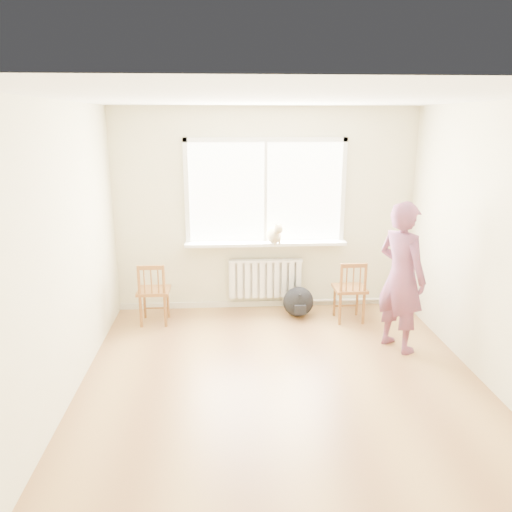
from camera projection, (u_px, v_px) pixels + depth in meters
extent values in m
plane|color=#A67944|center=(284.00, 389.00, 4.85)|extent=(4.50, 4.50, 0.00)
plane|color=white|center=(288.00, 98.00, 4.13)|extent=(4.50, 4.50, 0.00)
cube|color=beige|center=(265.00, 211.00, 6.65)|extent=(4.00, 0.01, 2.70)
cube|color=white|center=(265.00, 192.00, 6.57)|extent=(2.00, 0.02, 1.30)
cube|color=white|center=(266.00, 140.00, 6.37)|extent=(2.12, 0.05, 0.06)
cube|color=white|center=(187.00, 193.00, 6.48)|extent=(0.06, 0.05, 1.42)
cube|color=white|center=(343.00, 192.00, 6.61)|extent=(0.06, 0.05, 1.42)
cube|color=white|center=(266.00, 193.00, 6.55)|extent=(0.04, 0.05, 1.30)
cube|color=white|center=(266.00, 243.00, 6.66)|extent=(2.15, 0.22, 0.04)
cube|color=white|center=(265.00, 278.00, 6.85)|extent=(1.00, 0.02, 0.55)
cube|color=white|center=(265.00, 279.00, 6.80)|extent=(1.00, 0.10, 0.51)
cube|color=white|center=(266.00, 261.00, 6.73)|extent=(1.00, 0.12, 0.03)
cylinder|color=silver|center=(354.00, 300.00, 7.01)|extent=(1.40, 0.04, 0.04)
cube|color=beige|center=(265.00, 303.00, 6.99)|extent=(4.00, 0.03, 0.08)
cube|color=brown|center=(154.00, 291.00, 6.33)|extent=(0.40, 0.38, 0.04)
cylinder|color=brown|center=(168.00, 302.00, 6.54)|extent=(0.03, 0.03, 0.43)
cylinder|color=brown|center=(145.00, 302.00, 6.53)|extent=(0.03, 0.03, 0.43)
cylinder|color=brown|center=(165.00, 311.00, 6.25)|extent=(0.03, 0.03, 0.43)
cylinder|color=brown|center=(141.00, 311.00, 6.24)|extent=(0.03, 0.03, 0.43)
cylinder|color=brown|center=(165.00, 296.00, 6.20)|extent=(0.04, 0.04, 0.81)
cylinder|color=brown|center=(140.00, 297.00, 6.18)|extent=(0.04, 0.04, 0.81)
cube|color=brown|center=(150.00, 268.00, 6.09)|extent=(0.33, 0.04, 0.05)
cylinder|color=brown|center=(158.00, 281.00, 6.14)|extent=(0.02, 0.02, 0.32)
cylinder|color=brown|center=(151.00, 281.00, 6.14)|extent=(0.02, 0.02, 0.32)
cylinder|color=brown|center=(144.00, 281.00, 6.13)|extent=(0.02, 0.02, 0.32)
cube|color=brown|center=(350.00, 289.00, 6.41)|extent=(0.40, 0.39, 0.04)
cylinder|color=brown|center=(357.00, 300.00, 6.62)|extent=(0.03, 0.03, 0.43)
cylinder|color=brown|center=(334.00, 300.00, 6.60)|extent=(0.03, 0.03, 0.43)
cylinder|color=brown|center=(364.00, 308.00, 6.33)|extent=(0.03, 0.03, 0.43)
cylinder|color=brown|center=(340.00, 309.00, 6.31)|extent=(0.03, 0.03, 0.43)
cylinder|color=brown|center=(364.00, 294.00, 6.28)|extent=(0.04, 0.04, 0.81)
cylinder|color=brown|center=(341.00, 295.00, 6.26)|extent=(0.04, 0.04, 0.81)
cube|color=brown|center=(354.00, 266.00, 6.17)|extent=(0.33, 0.04, 0.05)
cylinder|color=brown|center=(360.00, 279.00, 6.22)|extent=(0.02, 0.02, 0.32)
cylinder|color=brown|center=(353.00, 279.00, 6.21)|extent=(0.02, 0.02, 0.32)
cylinder|color=brown|center=(347.00, 279.00, 6.21)|extent=(0.02, 0.02, 0.32)
imported|color=#BC3E56|center=(401.00, 277.00, 5.51)|extent=(0.66, 0.74, 1.70)
ellipsoid|color=#CABA89|center=(274.00, 235.00, 6.56)|extent=(0.27, 0.34, 0.22)
sphere|color=#CABA89|center=(278.00, 229.00, 6.41)|extent=(0.12, 0.12, 0.12)
cone|color=#CABA89|center=(276.00, 225.00, 6.38)|extent=(0.04, 0.04, 0.05)
cone|color=#CABA89|center=(281.00, 224.00, 6.40)|extent=(0.04, 0.04, 0.05)
cylinder|color=#CABA89|center=(270.00, 237.00, 6.72)|extent=(0.08, 0.20, 0.03)
cylinder|color=#CABA89|center=(275.00, 241.00, 6.47)|extent=(0.03, 0.03, 0.11)
cylinder|color=#CABA89|center=(280.00, 241.00, 6.49)|extent=(0.03, 0.03, 0.11)
ellipsoid|color=black|center=(298.00, 302.00, 6.59)|extent=(0.42, 0.33, 0.40)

